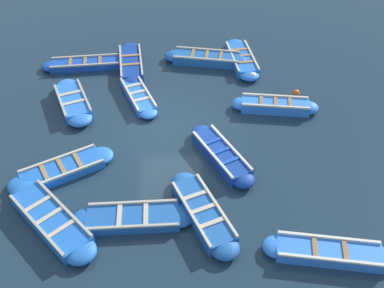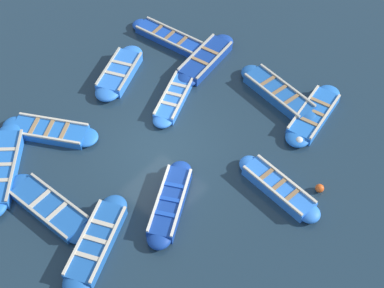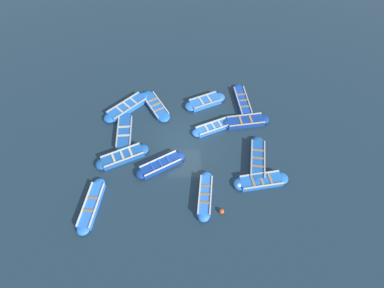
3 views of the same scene
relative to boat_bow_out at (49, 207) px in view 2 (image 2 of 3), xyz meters
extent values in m
plane|color=#1C303F|center=(-1.04, -4.19, -0.15)|extent=(120.00, 120.00, 0.00)
cube|color=#1E59AD|center=(0.00, 0.00, -0.01)|extent=(2.80, 1.09, 0.29)
ellipsoid|color=#1E59AD|center=(-1.39, -0.04, -0.01)|extent=(0.98, 0.95, 0.29)
ellipsoid|color=#1E59AD|center=(1.39, 0.04, -0.01)|extent=(0.98, 0.95, 0.29)
cube|color=#B2AD9E|center=(0.01, -0.46, 0.17)|extent=(2.72, 0.16, 0.07)
cube|color=#B2AD9E|center=(-0.01, 0.46, 0.17)|extent=(2.72, 0.16, 0.07)
cube|color=beige|center=(-0.39, -0.01, 0.16)|extent=(0.17, 0.89, 0.04)
cube|color=beige|center=(0.39, 0.01, 0.16)|extent=(0.17, 0.89, 0.04)
cube|color=blue|center=(2.43, 0.03, 0.04)|extent=(2.82, 2.96, 0.38)
ellipsoid|color=blue|center=(3.47, -1.11, 0.04)|extent=(1.33, 1.33, 0.38)
cube|color=#B2AD9E|center=(2.09, -0.28, 0.26)|extent=(2.10, 2.29, 0.07)
cube|color=beige|center=(2.87, -0.45, 0.25)|extent=(0.75, 0.70, 0.04)
cube|color=beige|center=(2.43, 0.03, 0.25)|extent=(0.75, 0.70, 0.04)
cube|color=blue|center=(-4.32, -8.96, 0.02)|extent=(1.28, 2.73, 0.33)
ellipsoid|color=blue|center=(-4.16, -10.27, 0.02)|extent=(0.99, 1.02, 0.33)
ellipsoid|color=blue|center=(-4.48, -7.66, 0.02)|extent=(0.99, 1.02, 0.33)
cube|color=beige|center=(-3.88, -8.91, 0.22)|extent=(0.40, 2.57, 0.07)
cube|color=beige|center=(-4.76, -9.02, 0.22)|extent=(0.40, 2.57, 0.07)
cube|color=#9E7A51|center=(-4.25, -9.52, 0.20)|extent=(0.86, 0.24, 0.04)
cube|color=#9E7A51|center=(-4.32, -8.96, 0.20)|extent=(0.86, 0.24, 0.04)
cube|color=#9E7A51|center=(-4.39, -8.41, 0.20)|extent=(0.86, 0.24, 0.04)
cube|color=blue|center=(0.21, -6.32, 0.00)|extent=(1.64, 2.61, 0.30)
ellipsoid|color=blue|center=(0.66, -7.48, 0.00)|extent=(0.96, 0.97, 0.30)
ellipsoid|color=blue|center=(-0.24, -5.16, 0.00)|extent=(0.96, 0.97, 0.30)
cube|color=beige|center=(0.54, -6.19, 0.18)|extent=(0.96, 2.31, 0.07)
cube|color=beige|center=(-0.13, -6.45, 0.18)|extent=(0.96, 2.31, 0.07)
cube|color=beige|center=(0.40, -6.81, 0.17)|extent=(0.71, 0.38, 0.04)
cube|color=beige|center=(0.21, -6.32, 0.17)|extent=(0.71, 0.38, 0.04)
cube|color=beige|center=(0.02, -5.83, 0.17)|extent=(0.71, 0.38, 0.04)
cube|color=#1E59AD|center=(-2.73, -9.01, 0.04)|extent=(3.09, 1.45, 0.39)
ellipsoid|color=#1E59AD|center=(-4.19, -8.74, 0.04)|extent=(1.02, 1.00, 0.39)
ellipsoid|color=#1E59AD|center=(-1.27, -9.28, 0.04)|extent=(1.02, 1.00, 0.39)
cube|color=#B2AD9E|center=(-2.81, -9.43, 0.27)|extent=(2.88, 0.61, 0.07)
cube|color=#B2AD9E|center=(-2.65, -8.59, 0.27)|extent=(2.88, 0.61, 0.07)
cube|color=olive|center=(-3.35, -8.90, 0.26)|extent=(0.29, 0.83, 0.04)
cube|color=olive|center=(-2.73, -9.01, 0.26)|extent=(0.29, 0.83, 0.04)
cube|color=olive|center=(-2.11, -9.13, 0.26)|extent=(0.29, 0.83, 0.04)
cube|color=navy|center=(0.65, -8.70, 0.04)|extent=(1.25, 2.75, 0.37)
ellipsoid|color=navy|center=(0.80, -10.02, 0.04)|extent=(0.98, 1.01, 0.37)
ellipsoid|color=navy|center=(0.51, -7.38, 0.04)|extent=(0.98, 1.01, 0.37)
cube|color=#B2AD9E|center=(1.09, -8.65, 0.25)|extent=(0.37, 2.60, 0.07)
cube|color=#B2AD9E|center=(0.21, -8.75, 0.25)|extent=(0.37, 2.60, 0.07)
cube|color=#9E7A51|center=(0.69, -9.07, 0.24)|extent=(0.86, 0.23, 0.04)
cube|color=#9E7A51|center=(0.61, -8.32, 0.24)|extent=(0.86, 0.23, 0.04)
cube|color=#1E59AD|center=(-2.12, -0.08, 0.04)|extent=(1.92, 2.90, 0.39)
ellipsoid|color=#1E59AD|center=(-1.59, -1.35, 0.04)|extent=(1.13, 1.14, 0.39)
ellipsoid|color=#1E59AD|center=(-2.65, 1.19, 0.04)|extent=(1.13, 1.14, 0.39)
cube|color=beige|center=(-1.73, 0.08, 0.27)|extent=(1.12, 2.52, 0.07)
cube|color=beige|center=(-2.51, -0.25, 0.27)|extent=(1.12, 2.52, 0.07)
cube|color=beige|center=(-1.89, -0.62, 0.26)|extent=(0.81, 0.45, 0.04)
cube|color=beige|center=(-2.12, -0.08, 0.26)|extent=(0.81, 0.45, 0.04)
cube|color=beige|center=(-2.35, 0.46, 0.26)|extent=(0.81, 0.45, 0.04)
cube|color=navy|center=(-2.87, -2.63, 0.04)|extent=(1.95, 2.75, 0.39)
ellipsoid|color=navy|center=(-2.27, -3.82, 0.04)|extent=(1.04, 1.05, 0.39)
ellipsoid|color=navy|center=(-3.48, -1.44, 0.04)|extent=(1.04, 1.05, 0.39)
cube|color=silver|center=(-2.54, -2.46, 0.27)|extent=(1.26, 2.36, 0.07)
cube|color=silver|center=(-3.21, -2.80, 0.27)|extent=(1.26, 2.36, 0.07)
cube|color=#1947B7|center=(-2.62, -3.14, 0.26)|extent=(0.72, 0.46, 0.04)
cube|color=#1947B7|center=(-2.87, -2.63, 0.26)|extent=(0.72, 0.46, 0.04)
cube|color=#1947B7|center=(-3.13, -2.13, 0.26)|extent=(0.72, 0.46, 0.04)
cube|color=blue|center=(-5.21, -5.38, 0.05)|extent=(2.71, 1.12, 0.39)
ellipsoid|color=blue|center=(-6.51, -5.21, 0.05)|extent=(0.83, 0.81, 0.39)
ellipsoid|color=blue|center=(-3.91, -5.55, 0.05)|extent=(0.83, 0.81, 0.39)
cube|color=beige|center=(-5.25, -5.73, 0.28)|extent=(2.56, 0.42, 0.07)
cube|color=beige|center=(-5.16, -5.03, 0.28)|extent=(2.56, 0.42, 0.07)
cube|color=olive|center=(-5.76, -5.31, 0.27)|extent=(0.23, 0.70, 0.04)
cube|color=olive|center=(-5.21, -5.38, 0.27)|extent=(0.23, 0.70, 0.04)
cube|color=olive|center=(-4.66, -5.45, 0.27)|extent=(0.23, 0.70, 0.04)
cube|color=blue|center=(2.50, -2.12, 0.00)|extent=(2.84, 2.13, 0.30)
ellipsoid|color=blue|center=(1.31, -2.76, 0.00)|extent=(1.23, 1.22, 0.30)
ellipsoid|color=blue|center=(3.69, -1.48, 0.00)|extent=(1.23, 1.22, 0.30)
cube|color=beige|center=(2.71, -2.51, 0.18)|extent=(2.37, 1.33, 0.07)
cube|color=beige|center=(2.29, -1.73, 0.18)|extent=(2.37, 1.33, 0.07)
cube|color=#9E7A51|center=(2.00, -2.39, 0.17)|extent=(0.53, 0.81, 0.04)
cube|color=#9E7A51|center=(2.50, -2.12, 0.17)|extent=(0.53, 0.81, 0.04)
cube|color=#9E7A51|center=(3.01, -1.85, 0.17)|extent=(0.53, 0.81, 0.04)
cube|color=#1947B7|center=(2.69, -8.80, 0.00)|extent=(3.12, 1.10, 0.29)
ellipsoid|color=#1947B7|center=(1.17, -8.93, 0.00)|extent=(0.86, 0.84, 0.29)
ellipsoid|color=#1947B7|center=(4.21, -8.67, 0.00)|extent=(0.86, 0.84, 0.29)
cube|color=#B2AD9E|center=(2.72, -9.18, 0.18)|extent=(2.99, 0.34, 0.07)
cube|color=#B2AD9E|center=(2.66, -8.42, 0.18)|extent=(2.99, 0.34, 0.07)
cube|color=olive|center=(2.04, -8.85, 0.16)|extent=(0.20, 0.75, 0.04)
cube|color=olive|center=(2.69, -8.80, 0.16)|extent=(0.20, 0.75, 0.04)
cube|color=olive|center=(3.34, -8.74, 0.16)|extent=(0.20, 0.75, 0.04)
cube|color=blue|center=(2.76, -5.91, 0.04)|extent=(1.82, 2.54, 0.38)
ellipsoid|color=blue|center=(3.19, -6.98, 0.04)|extent=(1.24, 1.26, 0.38)
ellipsoid|color=blue|center=(2.33, -4.83, 0.04)|extent=(1.24, 1.26, 0.38)
cube|color=#B2AD9E|center=(3.20, -5.73, 0.27)|extent=(0.92, 2.14, 0.07)
cube|color=#B2AD9E|center=(2.32, -6.08, 0.27)|extent=(0.92, 2.14, 0.07)
cube|color=beige|center=(2.88, -6.21, 0.25)|extent=(0.89, 0.47, 0.04)
cube|color=beige|center=(2.64, -5.60, 0.25)|extent=(0.89, 0.47, 0.04)
sphere|color=#E05119|center=(-6.24, -6.29, 0.00)|extent=(0.29, 0.29, 0.29)
sphere|color=silver|center=(-4.61, -7.53, 0.03)|extent=(0.36, 0.36, 0.36)
camera|label=1|loc=(-1.49, 8.64, 10.62)|focal=42.00mm
camera|label=2|loc=(-9.55, 4.14, 14.59)|focal=50.00mm
camera|label=3|loc=(-13.51, -4.25, 16.49)|focal=28.00mm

